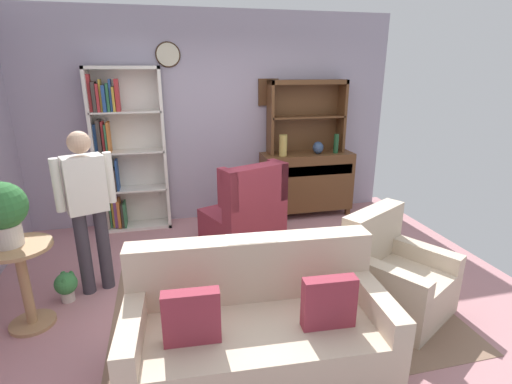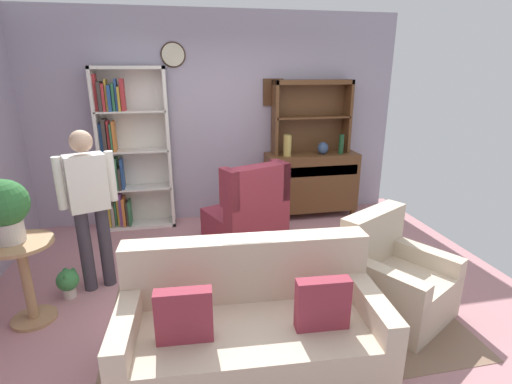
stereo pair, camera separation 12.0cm
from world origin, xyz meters
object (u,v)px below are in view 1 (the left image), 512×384
at_px(bottle_wine, 336,143).
at_px(coffee_table, 248,264).
at_px(potted_plant_small, 66,285).
at_px(wingback_chair, 246,217).
at_px(vase_tall, 283,145).
at_px(armchair_floral, 394,279).
at_px(bookshelf, 123,152).
at_px(plant_stand, 24,277).
at_px(book_stack, 235,257).
at_px(vase_round, 318,148).
at_px(sideboard, 306,181).
at_px(person_reading, 87,202).
at_px(sideboard_hutch, 306,106).
at_px(potted_plant_large, 1,209).
at_px(couch_floral, 257,330).

relative_size(bottle_wine, coffee_table, 0.34).
bearing_deg(potted_plant_small, bottle_wine, 24.32).
bearing_deg(wingback_chair, vase_tall, 48.31).
bearing_deg(bottle_wine, armchair_floral, -101.19).
bearing_deg(bookshelf, plant_stand, -108.70).
bearing_deg(book_stack, vase_round, 51.06).
height_order(vase_round, plant_stand, vase_round).
distance_m(sideboard, bottle_wine, 0.68).
height_order(vase_round, person_reading, person_reading).
distance_m(sideboard_hutch, bottle_wine, 0.67).
distance_m(plant_stand, potted_plant_large, 0.59).
height_order(plant_stand, potted_plant_small, plant_stand).
height_order(vase_round, book_stack, vase_round).
xyz_separation_m(sideboard, armchair_floral, (-0.07, -2.41, -0.22)).
bearing_deg(bottle_wine, bookshelf, 176.58).
relative_size(potted_plant_large, person_reading, 0.33).
bearing_deg(sideboard, plant_stand, -148.87).
relative_size(plant_stand, coffee_table, 0.92).
distance_m(couch_floral, potted_plant_large, 2.16).
bearing_deg(couch_floral, book_stack, 89.81).
distance_m(vase_tall, wingback_chair, 1.25).
height_order(sideboard_hutch, couch_floral, sideboard_hutch).
bearing_deg(armchair_floral, coffee_table, 159.16).
xyz_separation_m(sideboard, book_stack, (-1.43, -1.99, -0.05)).
distance_m(bookshelf, person_reading, 1.56).
distance_m(plant_stand, potted_plant_small, 0.48).
xyz_separation_m(bottle_wine, potted_plant_large, (-3.62, -1.80, -0.01)).
relative_size(armchair_floral, plant_stand, 1.42).
bearing_deg(sideboard_hutch, book_stack, -124.16).
bearing_deg(coffee_table, book_stack, -157.45).
distance_m(sideboard_hutch, vase_round, 0.60).
xyz_separation_m(bottle_wine, coffee_table, (-1.69, -1.85, -0.70)).
bearing_deg(bottle_wine, sideboard, 167.11).
bearing_deg(coffee_table, plant_stand, 179.15).
xyz_separation_m(bookshelf, person_reading, (-0.20, -1.54, -0.13)).
bearing_deg(couch_floral, armchair_floral, 17.21).
bearing_deg(bookshelf, person_reading, -97.53).
bearing_deg(sideboard, potted_plant_small, -151.55).
height_order(sideboard, coffee_table, sideboard).
bearing_deg(sideboard, armchair_floral, -91.65).
distance_m(coffee_table, book_stack, 0.17).
distance_m(bottle_wine, book_stack, 2.70).
relative_size(sideboard, potted_plant_large, 2.50).
xyz_separation_m(bottle_wine, plant_stand, (-3.56, -1.82, -0.60)).
height_order(sideboard_hutch, coffee_table, sideboard_hutch).
height_order(bookshelf, armchair_floral, bookshelf).
xyz_separation_m(vase_tall, person_reading, (-2.31, -1.38, -0.16)).
xyz_separation_m(vase_round, potted_plant_large, (-3.36, -1.82, 0.04)).
relative_size(wingback_chair, book_stack, 5.06).
height_order(armchair_floral, book_stack, armchair_floral).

